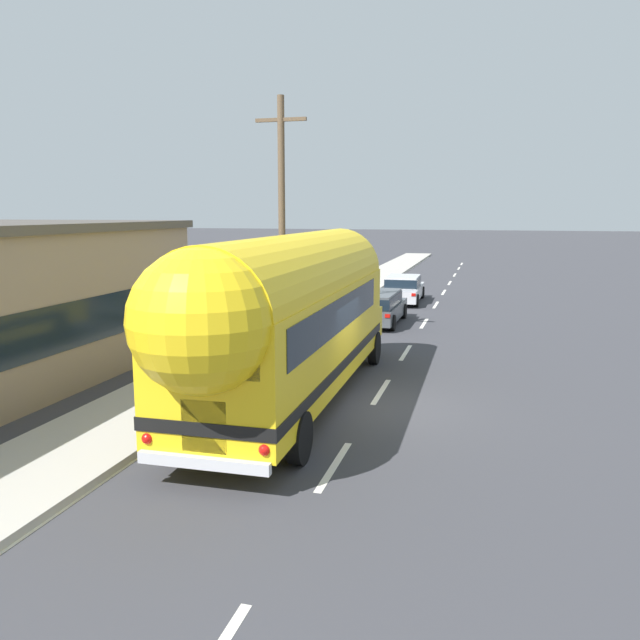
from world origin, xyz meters
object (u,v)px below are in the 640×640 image
object	(u,v)px
utility_pole	(282,218)
car_lead	(376,305)
car_second	(403,288)
painted_bus	(289,314)

from	to	relation	value
utility_pole	car_lead	bearing A→B (deg)	61.26
utility_pole	car_second	xyz separation A→B (m)	(2.72, 11.47, -3.68)
utility_pole	painted_bus	bearing A→B (deg)	-70.48
utility_pole	car_lead	world-z (taller)	utility_pole
car_second	car_lead	bearing A→B (deg)	-91.50
painted_bus	car_second	world-z (taller)	painted_bus
painted_bus	utility_pole	bearing A→B (deg)	109.52
utility_pole	painted_bus	distance (m)	8.09
car_lead	car_second	size ratio (longest dim) A/B	0.94
painted_bus	car_second	distance (m)	18.89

